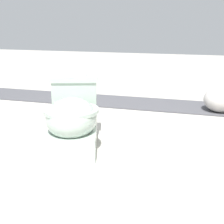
# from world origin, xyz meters

# --- Properties ---
(ground_plane) EXTENTS (14.00, 14.00, 0.00)m
(ground_plane) POSITION_xyz_m (0.00, 0.00, 0.00)
(ground_plane) COLOR #B7B2A8
(gravel_strip) EXTENTS (0.56, 8.00, 0.01)m
(gravel_strip) POSITION_xyz_m (-1.23, 0.50, 0.01)
(gravel_strip) COLOR #4C4C51
(gravel_strip) RESTS_ON ground
(toilet) EXTENTS (0.71, 0.54, 0.52)m
(toilet) POSITION_xyz_m (0.18, -0.13, 0.22)
(toilet) COLOR #B2C6B7
(toilet) RESTS_ON ground
(boulder_near) EXTENTS (0.43, 0.44, 0.26)m
(boulder_near) POSITION_xyz_m (-1.14, 0.97, 0.13)
(boulder_near) COLOR #B7B2AD
(boulder_near) RESTS_ON ground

